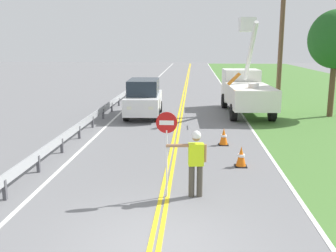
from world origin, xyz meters
name	(u,v)px	position (x,y,z in m)	size (l,w,h in m)	color
ground_plane	(155,244)	(0.00, 0.00, 0.00)	(160.00, 160.00, 0.00)	slate
centerline_yellow_left	(181,102)	(-0.09, 20.00, 0.01)	(0.11, 110.00, 0.01)	yellow
centerline_yellow_right	(184,102)	(0.09, 20.00, 0.01)	(0.11, 110.00, 0.01)	yellow
edge_line_right	(234,103)	(3.60, 20.00, 0.01)	(0.12, 110.00, 0.01)	silver
edge_line_left	(132,102)	(-3.60, 20.00, 0.01)	(0.12, 110.00, 0.01)	silver
flagger_worker	(196,159)	(0.83, 2.63, 1.05)	(1.08, 0.28, 1.83)	#474238
stop_sign_paddle	(167,135)	(0.06, 2.54, 1.71)	(0.56, 0.04, 2.33)	silver
utility_bucket_truck	(246,89)	(3.83, 15.96, 1.42)	(2.67, 6.89, 5.55)	white
oncoming_suv_nearest	(144,98)	(-2.05, 14.39, 1.06)	(2.05, 4.67, 2.10)	silver
utility_pole_near	(281,45)	(5.92, 16.83, 3.97)	(1.80, 0.28, 7.58)	brown
traffic_cone_lead	(241,157)	(2.38, 5.37, 0.34)	(0.40, 0.40, 0.70)	orange
traffic_cone_mid	(224,137)	(2.00, 8.21, 0.34)	(0.40, 0.40, 0.70)	orange
guardrail_left_shoulder	(107,106)	(-4.20, 14.63, 0.52)	(0.10, 32.00, 0.71)	#9EA0A3
roadside_tree_verge	(336,40)	(8.51, 15.06, 4.27)	(3.00, 3.00, 5.90)	brown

